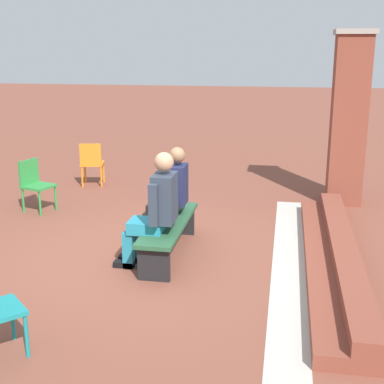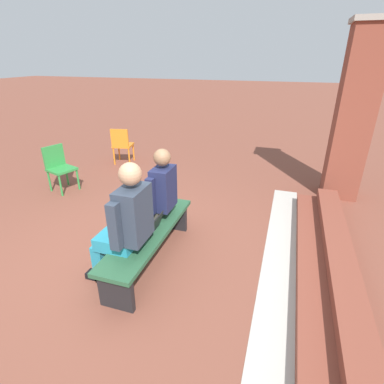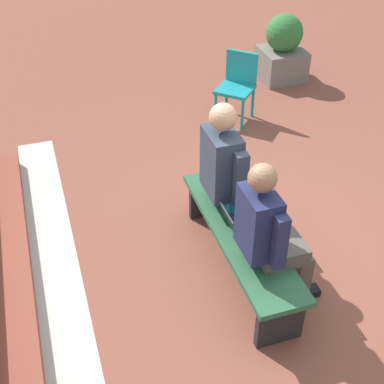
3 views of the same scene
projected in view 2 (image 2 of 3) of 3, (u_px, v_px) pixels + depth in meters
ground_plane at (132, 260)px, 3.76m from camera, size 60.00×60.00×0.00m
concrete_strip at (277, 287)px, 3.31m from camera, size 5.39×0.40×0.01m
brick_steps at (333, 289)px, 3.11m from camera, size 4.59×0.60×0.30m
brick_pillar_left_of_steps at (354, 115)px, 4.95m from camera, size 0.64×0.64×2.86m
bench at (150, 237)px, 3.59m from camera, size 1.80×0.44×0.45m
person_student at (156, 196)px, 3.78m from camera, size 0.54×0.68×1.34m
person_adult at (125, 223)px, 3.11m from camera, size 0.59×0.74×1.42m
laptop at (149, 227)px, 3.51m from camera, size 0.32×0.29×0.21m
plastic_chair_near_bench_right at (122, 144)px, 6.92m from camera, size 0.50×0.50×0.84m
plastic_chair_far_right at (59, 165)px, 5.54m from camera, size 0.53×0.53×0.84m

